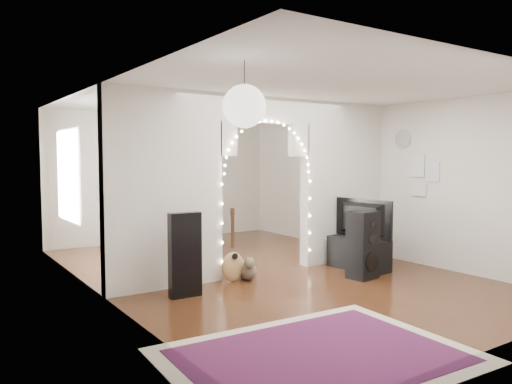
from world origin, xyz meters
TOP-DOWN VIEW (x-y plane):
  - floor at (0.00, 0.00)m, footprint 7.50×7.50m
  - ceiling at (0.00, 0.00)m, footprint 5.00×7.50m
  - wall_back at (0.00, 3.75)m, footprint 5.00×0.02m
  - wall_front at (0.00, -3.75)m, footprint 5.00×0.02m
  - wall_left at (-2.50, 0.00)m, footprint 0.02×7.50m
  - wall_right at (2.50, 0.00)m, footprint 0.02×7.50m
  - divider_wall at (0.00, 0.00)m, footprint 5.00×0.20m
  - fairy_lights at (0.00, -0.13)m, footprint 1.64×0.04m
  - window at (-2.47, 1.80)m, footprint 0.04×1.20m
  - wall_clock at (2.48, -0.60)m, footprint 0.03×0.31m
  - picture_frames at (2.48, -1.00)m, footprint 0.02×0.50m
  - paper_lantern at (-1.90, -2.40)m, footprint 0.40×0.40m
  - ceiling_fan at (0.00, 2.00)m, footprint 1.10×1.10m
  - area_rug at (-1.49, -2.99)m, footprint 2.77×2.13m
  - guitar_case at (-1.62, -0.57)m, footprint 0.42×0.16m
  - acoustic_guitar at (-0.72, -0.25)m, footprint 0.37×0.15m
  - tabby_cat at (-0.49, -0.27)m, footprint 0.36×0.58m
  - floor_speaker at (0.97, -1.15)m, footprint 0.42×0.38m
  - media_console at (1.37, -0.68)m, footprint 0.50×1.04m
  - tv at (1.37, -0.68)m, footprint 0.25×1.08m
  - bookcase at (-0.37, 2.13)m, footprint 1.50×0.91m
  - dining_table at (-0.57, 2.10)m, footprint 1.31×0.99m
  - flower_vase at (-0.57, 2.10)m, footprint 0.21×0.21m
  - dining_chair_left at (-0.65, 1.69)m, footprint 0.55×0.57m
  - dining_chair_right at (-0.64, 1.93)m, footprint 0.50×0.51m

SIDE VIEW (x-z plane):
  - floor at x=0.00m, z-range 0.00..0.00m
  - area_rug at x=-1.49m, z-range 0.00..0.02m
  - tabby_cat at x=-0.49m, z-range -0.04..0.35m
  - dining_chair_right at x=-0.64m, z-range 0.00..0.44m
  - media_console at x=1.37m, z-range 0.00..0.50m
  - dining_chair_left at x=-0.65m, z-range 0.00..0.51m
  - acoustic_guitar at x=-0.72m, z-range -0.06..0.84m
  - floor_speaker at x=0.97m, z-range 0.00..0.99m
  - guitar_case at x=-1.62m, z-range 0.00..1.09m
  - dining_table at x=-0.57m, z-range 0.30..1.06m
  - bookcase at x=-0.37m, z-range 0.00..1.51m
  - tv at x=1.37m, z-range 0.50..1.12m
  - flower_vase at x=-0.57m, z-range 0.76..0.95m
  - wall_back at x=0.00m, z-range 0.00..2.70m
  - wall_front at x=0.00m, z-range 0.00..2.70m
  - wall_left at x=-2.50m, z-range 0.00..2.70m
  - wall_right at x=2.50m, z-range 0.00..2.70m
  - divider_wall at x=0.00m, z-range 0.07..2.77m
  - window at x=-2.47m, z-range 0.80..2.20m
  - picture_frames at x=2.48m, z-range 1.15..1.85m
  - fairy_lights at x=0.00m, z-range 0.75..2.35m
  - wall_clock at x=2.48m, z-range 1.95..2.25m
  - paper_lantern at x=-1.90m, z-range 2.05..2.45m
  - ceiling_fan at x=0.00m, z-range 2.25..2.55m
  - ceiling at x=0.00m, z-range 2.69..2.71m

